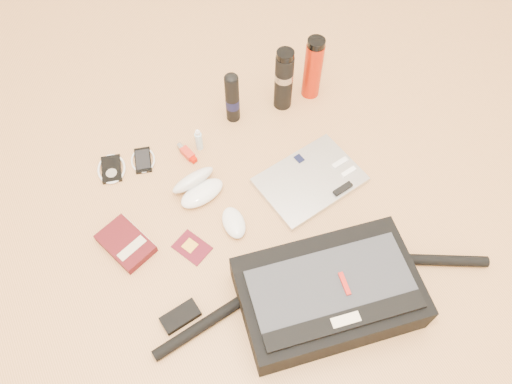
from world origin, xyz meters
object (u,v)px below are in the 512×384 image
thermos_black (284,80)px  thermos_red (313,68)px  book (126,243)px  messenger_bag (328,293)px  laptop (310,180)px

thermos_black → thermos_red: thermos_red is taller
book → thermos_red: bearing=-0.5°
book → thermos_black: 0.80m
messenger_bag → laptop: (0.18, 0.39, -0.05)m
thermos_black → thermos_red: 0.12m
book → thermos_black: (0.74, 0.28, 0.11)m
book → thermos_black: size_ratio=0.78×
book → thermos_red: 0.91m
messenger_bag → laptop: size_ratio=2.82×
messenger_bag → thermos_red: 0.84m
messenger_bag → book: bearing=147.4°
book → thermos_red: (0.86, 0.28, 0.11)m
laptop → thermos_black: bearing=68.3°
laptop → book: size_ratio=1.80×
laptop → book: same height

